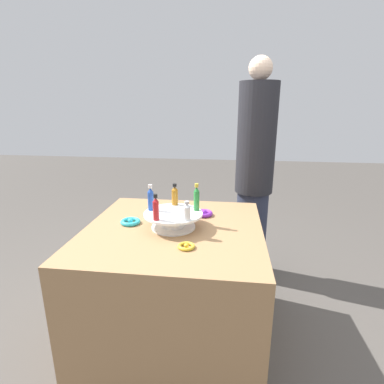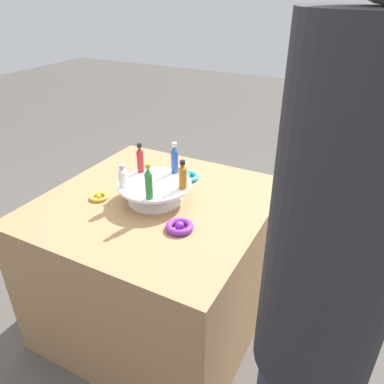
{
  "view_description": "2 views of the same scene",
  "coord_description": "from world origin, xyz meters",
  "views": [
    {
      "loc": [
        -1.49,
        -0.29,
        1.35
      ],
      "look_at": [
        0.14,
        -0.08,
        0.87
      ],
      "focal_mm": 28.0,
      "sensor_mm": 36.0,
      "label": 1
    },
    {
      "loc": [
        0.8,
        -1.19,
        1.53
      ],
      "look_at": [
        0.27,
        -0.17,
        0.9
      ],
      "focal_mm": 35.0,
      "sensor_mm": 36.0,
      "label": 2
    }
  ],
  "objects": [
    {
      "name": "ribbon_bow_teal",
      "position": [
        0.03,
        0.25,
        0.72
      ],
      "size": [
        0.11,
        0.11,
        0.03
      ],
      "color": "#2DB7CC",
      "rests_on": "party_table"
    },
    {
      "name": "ribbon_bow_gold",
      "position": [
        -0.23,
        -0.1,
        0.71
      ],
      "size": [
        0.08,
        0.08,
        0.02
      ],
      "color": "gold",
      "rests_on": "party_table"
    },
    {
      "name": "bottle_blue",
      "position": [
        0.03,
        0.13,
        0.86
      ],
      "size": [
        0.03,
        0.03,
        0.14
      ],
      "color": "#234CAD",
      "rests_on": "display_stand"
    },
    {
      "name": "ground_plane",
      "position": [
        0.0,
        0.0,
        0.0
      ],
      "size": [
        12.0,
        12.0,
        0.0
      ],
      "primitive_type": "plane",
      "color": "#4C4742"
    },
    {
      "name": "bottle_clear",
      "position": [
        -0.1,
        -0.09,
        0.84
      ],
      "size": [
        0.04,
        0.04,
        0.1
      ],
      "color": "silver",
      "rests_on": "display_stand"
    },
    {
      "name": "person_figure",
      "position": [
        0.78,
        -0.48,
        0.85
      ],
      "size": [
        0.28,
        0.28,
        1.67
      ],
      "rotation": [
        0.0,
        0.0,
        2.58
      ],
      "color": "#282D42",
      "rests_on": "ground_plane"
    },
    {
      "name": "bottle_amber",
      "position": [
        0.13,
        0.01,
        0.85
      ],
      "size": [
        0.04,
        0.04,
        0.13
      ],
      "color": "#AD6B19",
      "rests_on": "display_stand"
    },
    {
      "name": "bottle_red",
      "position": [
        -0.11,
        0.07,
        0.85
      ],
      "size": [
        0.03,
        0.03,
        0.14
      ],
      "color": "#B21E23",
      "rests_on": "display_stand"
    },
    {
      "name": "display_stand",
      "position": [
        0.0,
        0.0,
        0.75
      ],
      "size": [
        0.32,
        0.32,
        0.09
      ],
      "color": "white",
      "rests_on": "party_table"
    },
    {
      "name": "party_table",
      "position": [
        0.0,
        0.0,
        0.35
      ],
      "size": [
        0.96,
        0.96,
        0.7
      ],
      "color": "#9E754C",
      "rests_on": "ground_plane"
    },
    {
      "name": "bottle_green",
      "position": [
        0.05,
        -0.12,
        0.86
      ],
      "size": [
        0.03,
        0.03,
        0.15
      ],
      "color": "#288438",
      "rests_on": "display_stand"
    },
    {
      "name": "ribbon_bow_purple",
      "position": [
        0.2,
        -0.15,
        0.72
      ],
      "size": [
        0.11,
        0.11,
        0.04
      ],
      "color": "purple",
      "rests_on": "party_table"
    }
  ]
}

